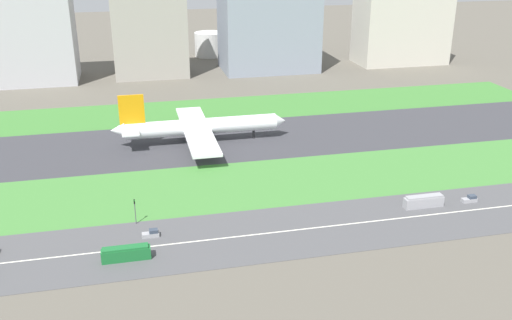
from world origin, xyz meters
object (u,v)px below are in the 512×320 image
at_px(office_tower, 268,22).
at_px(fuel_tank_west, 159,46).
at_px(bus_0, 126,253).
at_px(traffic_light, 135,210).
at_px(car_3, 151,234).
at_px(terminal_building, 35,32).
at_px(cargo_warehouse, 402,24).
at_px(hangar_building, 149,25).
at_px(car_1, 470,199).
at_px(airliner, 198,127).
at_px(bus_1, 424,201).
at_px(fuel_tank_centre, 210,44).

distance_m(office_tower, fuel_tank_west, 76.19).
relative_size(bus_0, traffic_light, 1.61).
height_order(car_3, terminal_building, terminal_building).
xyz_separation_m(cargo_warehouse, fuel_tank_west, (-139.62, 45.00, -15.32)).
height_order(terminal_building, office_tower, office_tower).
bearing_deg(hangar_building, car_1, -66.04).
xyz_separation_m(airliner, hangar_building, (-10.37, 114.00, 20.91)).
xyz_separation_m(airliner, office_tower, (55.49, 114.00, 20.50)).
distance_m(bus_1, hangar_building, 195.24).
distance_m(airliner, hangar_building, 116.36).
xyz_separation_m(car_1, traffic_light, (-95.24, 7.99, 3.37)).
xyz_separation_m(bus_1, cargo_warehouse, (81.02, 182.00, 21.25)).
bearing_deg(terminal_building, hangar_building, 0.00).
xyz_separation_m(car_1, fuel_tank_west, (-73.49, 227.00, 6.82)).
distance_m(terminal_building, office_tower, 123.59).
distance_m(car_3, traffic_light, 9.40).
relative_size(bus_0, terminal_building, 0.23).
bearing_deg(bus_0, fuel_tank_centre, -103.36).
distance_m(bus_0, car_3, 11.94).
bearing_deg(hangar_building, traffic_light, -94.72).
xyz_separation_m(bus_1, fuel_tank_centre, (-26.90, 227.00, 5.61)).
height_order(bus_1, fuel_tank_west, fuel_tank_west).
height_order(car_1, cargo_warehouse, cargo_warehouse).
relative_size(traffic_light, cargo_warehouse, 0.14).
distance_m(bus_0, bus_1, 83.79).
distance_m(bus_1, office_tower, 183.70).
distance_m(airliner, traffic_light, 64.93).
height_order(hangar_building, cargo_warehouse, hangar_building).
bearing_deg(hangar_building, terminal_building, 180.00).
distance_m(hangar_building, fuel_tank_centre, 62.78).
bearing_deg(airliner, terminal_building, 120.85).
height_order(airliner, hangar_building, hangar_building).
bearing_deg(fuel_tank_centre, terminal_building, -155.07).
bearing_deg(office_tower, cargo_warehouse, 0.00).
xyz_separation_m(bus_1, office_tower, (-0.13, 182.00, 24.91)).
distance_m(traffic_light, office_tower, 192.92).
bearing_deg(car_3, bus_0, -122.87).
xyz_separation_m(bus_0, cargo_warehouse, (164.20, 192.00, 21.25)).
distance_m(bus_0, traffic_light, 18.38).
height_order(car_3, traffic_light, traffic_light).
height_order(car_3, office_tower, office_tower).
xyz_separation_m(bus_1, hangar_building, (-65.99, 182.00, 25.32)).
distance_m(bus_1, car_3, 76.73).
relative_size(car_1, terminal_building, 0.09).
relative_size(car_1, fuel_tank_centre, 0.23).
xyz_separation_m(bus_1, terminal_building, (-123.72, 182.00, 23.72)).
distance_m(airliner, terminal_building, 134.19).
distance_m(car_3, fuel_tank_west, 227.82).
distance_m(traffic_light, terminal_building, 180.58).
distance_m(traffic_light, fuel_tank_west, 220.11).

